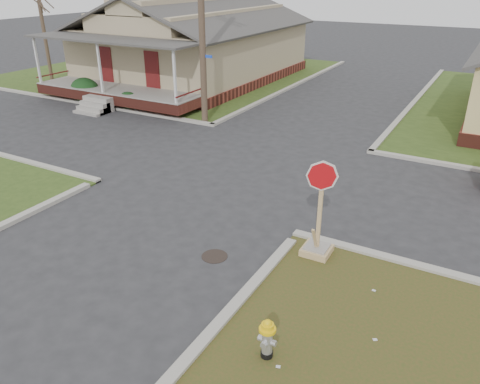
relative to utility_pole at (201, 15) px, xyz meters
The scene contains 11 objects.
ground 10.89m from the utility_pole, 64.74° to the right, with size 120.00×120.00×0.00m, color #2A2A2C.
verge_far_left 13.48m from the utility_pole, 134.04° to the left, with size 19.00×19.00×0.05m, color #31491A.
curbs 7.39m from the utility_pole, 42.88° to the right, with size 80.00×40.00×0.12m, color #A7A297, non-canonical shape.
manhole 12.29m from the utility_pole, 55.75° to the right, with size 0.64×0.64×0.01m, color black.
corner_house 9.99m from the utility_pole, 126.69° to the left, with size 10.10×15.50×5.30m.
utility_pole is the anchor object (origin of this frame).
tree_far_left 14.31m from the utility_pole, 167.34° to the left, with size 0.22×0.22×4.90m, color #403225.
fire_hydrant 15.38m from the utility_pole, 52.64° to the right, with size 0.30×0.30×0.81m.
stop_sign 12.48m from the utility_pole, 43.54° to the right, with size 0.69×0.68×2.45m.
hedge_left 8.70m from the utility_pole, behind, with size 1.54×1.26×1.18m, color #143715.
hedge_right 6.11m from the utility_pole, behind, with size 1.24×1.02×0.95m, color #143715.
Camera 1 is at (7.46, -8.65, 6.29)m, focal length 35.00 mm.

